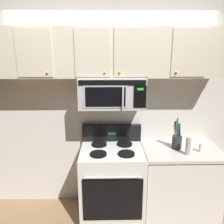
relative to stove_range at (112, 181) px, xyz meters
The scene contains 8 objects.
back_wall 0.95m from the stove_range, 90.00° to the left, with size 5.20×0.10×2.70m, color silver.
stove_range is the anchor object (origin of this frame).
over_range_microwave 1.11m from the stove_range, 90.14° to the left, with size 0.76×0.43×0.35m.
upper_cabinets 1.56m from the stove_range, 90.00° to the left, with size 2.50×0.36×0.55m.
counter_segment 0.84m from the stove_range, ahead, with size 0.93×0.65×0.90m.
utensil_crock_charcoal 0.95m from the stove_range, ahead, with size 0.12×0.12×0.40m.
salt_shaker 1.14m from the stove_range, ahead, with size 0.04×0.04×0.10m.
pepper_mill 1.02m from the stove_range, 10.68° to the right, with size 0.06×0.06×0.21m, color #B7B2A8.
Camera 1 is at (-0.05, -2.08, 2.04)m, focal length 36.27 mm.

